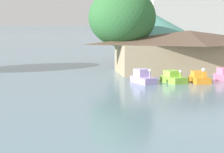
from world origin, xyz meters
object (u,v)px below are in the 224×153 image
Objects in this scene: pedal_boat_lavender at (143,78)px; pedal_boat_orange at (199,78)px; boathouse at (188,50)px; green_roof_pavilion at (150,34)px; shoreline_tree_mid at (122,17)px; pedal_boat_lime at (173,78)px.

pedal_boat_lavender is 5.66m from pedal_boat_orange.
green_roof_pavilion is (-1.97, 10.98, 1.73)m from boathouse.
pedal_boat_orange is at bearing -58.25° from shoreline_tree_mid.
green_roof_pavilion reaches higher than pedal_boat_lavender.
shoreline_tree_mid is at bearing -147.62° from pedal_boat_orange.
pedal_boat_orange is at bearing 65.97° from pedal_boat_lavender.
shoreline_tree_mid is at bearing -177.95° from pedal_boat_lime.
green_roof_pavilion is at bearing 100.17° from boathouse.
green_roof_pavilion is at bearing -178.39° from pedal_boat_orange.
pedal_boat_lavender is 19.61m from green_roof_pavilion.
pedal_boat_lime is 8.90m from boathouse.
pedal_boat_lime is at bearing -99.32° from pedal_boat_orange.
pedal_boat_lime is at bearing -96.82° from green_roof_pavilion.
pedal_boat_orange is at bearing -89.03° from green_roof_pavilion.
pedal_boat_lime is 0.29× the size of shoreline_tree_mid.
green_roof_pavilion is 1.30× the size of shoreline_tree_mid.
pedal_boat_lavender is 0.24× the size of green_roof_pavilion.
green_roof_pavilion is at bearing 154.51° from pedal_boat_lime.
pedal_boat_lime is at bearing -69.28° from shoreline_tree_mid.
boathouse is at bearing 168.99° from pedal_boat_orange.
pedal_boat_lime is 1.19× the size of pedal_boat_orange.
green_roof_pavilion reaches higher than pedal_boat_lime.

